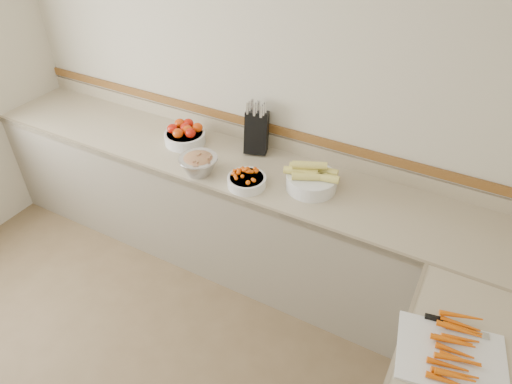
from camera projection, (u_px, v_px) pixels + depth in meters
The scene contains 8 objects.
back_wall at pixel (257, 91), 3.09m from camera, with size 4.00×4.00×0.00m, color beige.
counter_back at pixel (236, 213), 3.38m from camera, with size 4.00×0.65×1.08m.
knife_block at pixel (257, 131), 3.15m from camera, with size 0.21×0.23×0.38m.
tomato_bowl at pixel (185, 135), 3.29m from camera, with size 0.30×0.30×0.15m.
cherry_tomato_bowl at pixel (247, 180), 2.88m from camera, with size 0.25×0.25×0.13m.
corn_bowl at pixel (311, 179), 2.85m from camera, with size 0.36×0.32×0.19m.
rhubarb_bowl at pixel (199, 163), 2.97m from camera, with size 0.26×0.26×0.15m.
cutting_board at pixel (452, 352), 1.93m from camera, with size 0.50×0.44×0.06m.
Camera 1 is at (1.37, -0.52, 2.63)m, focal length 32.00 mm.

